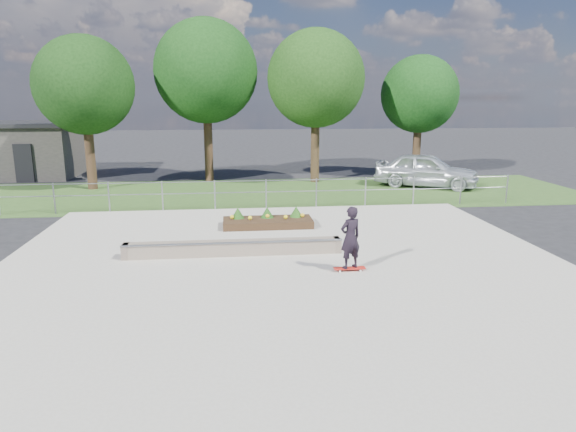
# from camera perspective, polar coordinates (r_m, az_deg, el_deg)

# --- Properties ---
(ground) EXTENTS (120.00, 120.00, 0.00)m
(ground) POSITION_cam_1_polar(r_m,az_deg,el_deg) (13.11, -0.14, -6.18)
(ground) COLOR black
(ground) RESTS_ON ground
(grass_verge) EXTENTS (30.00, 8.00, 0.02)m
(grass_verge) POSITION_cam_1_polar(r_m,az_deg,el_deg) (23.74, -3.02, 2.55)
(grass_verge) COLOR #2A471C
(grass_verge) RESTS_ON ground
(concrete_slab) EXTENTS (15.00, 15.00, 0.06)m
(concrete_slab) POSITION_cam_1_polar(r_m,az_deg,el_deg) (13.10, -0.15, -6.06)
(concrete_slab) COLOR #9E998C
(concrete_slab) RESTS_ON ground
(fence) EXTENTS (20.06, 0.06, 1.20)m
(fence) POSITION_cam_1_polar(r_m,az_deg,el_deg) (20.17, -2.45, 2.89)
(fence) COLOR #96989E
(fence) RESTS_ON ground
(building) EXTENTS (8.40, 5.40, 3.00)m
(building) POSITION_cam_1_polar(r_m,az_deg,el_deg) (32.97, -29.11, 6.51)
(building) COLOR #33302D
(building) RESTS_ON ground
(tree_far_left) EXTENTS (4.55, 4.55, 7.15)m
(tree_far_left) POSITION_cam_1_polar(r_m,az_deg,el_deg) (26.18, -21.70, 13.31)
(tree_far_left) COLOR #301E13
(tree_far_left) RESTS_ON ground
(tree_mid_left) EXTENTS (5.25, 5.25, 8.25)m
(tree_mid_left) POSITION_cam_1_polar(r_m,az_deg,el_deg) (27.37, -9.11, 15.57)
(tree_mid_left) COLOR #352115
(tree_mid_left) RESTS_ON ground
(tree_mid_right) EXTENTS (4.90, 4.90, 7.70)m
(tree_mid_right) POSITION_cam_1_polar(r_m,az_deg,el_deg) (26.68, 3.12, 14.97)
(tree_mid_right) COLOR #302113
(tree_mid_right) RESTS_ON ground
(tree_far_right) EXTENTS (4.20, 4.20, 6.60)m
(tree_far_right) POSITION_cam_1_polar(r_m,az_deg,el_deg) (29.67, 14.41, 12.94)
(tree_far_right) COLOR #332114
(tree_far_right) RESTS_ON ground
(grind_ledge) EXTENTS (6.00, 0.44, 0.43)m
(grind_ledge) POSITION_cam_1_polar(r_m,az_deg,el_deg) (14.27, -6.06, -3.54)
(grind_ledge) COLOR #6A5C4E
(grind_ledge) RESTS_ON concrete_slab
(planter_bed) EXTENTS (3.00, 1.20, 0.61)m
(planter_bed) POSITION_cam_1_polar(r_m,az_deg,el_deg) (17.40, -2.28, -0.51)
(planter_bed) COLOR black
(planter_bed) RESTS_ON concrete_slab
(skateboarder) EXTENTS (0.80, 0.57, 1.66)m
(skateboarder) POSITION_cam_1_polar(r_m,az_deg,el_deg) (12.82, 6.95, -2.43)
(skateboarder) COLOR silver
(skateboarder) RESTS_ON concrete_slab
(parked_car) EXTENTS (5.28, 4.07, 1.68)m
(parked_car) POSITION_cam_1_polar(r_m,az_deg,el_deg) (26.20, 15.11, 4.95)
(parked_car) COLOR silver
(parked_car) RESTS_ON ground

